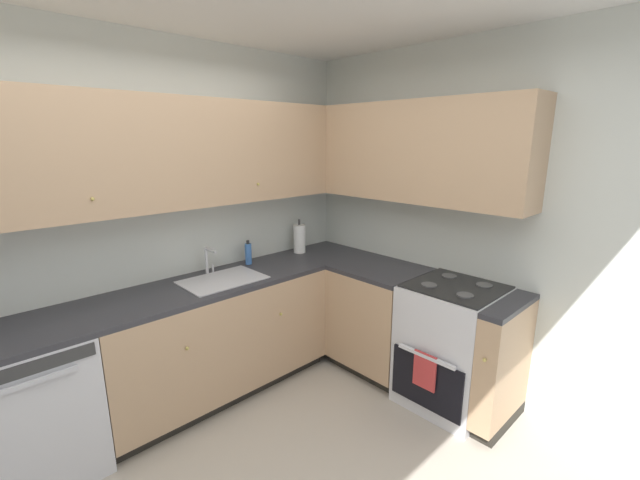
{
  "coord_description": "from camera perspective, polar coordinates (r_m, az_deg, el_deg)",
  "views": [
    {
      "loc": [
        -0.99,
        -1.38,
        1.93
      ],
      "look_at": [
        0.98,
        0.68,
        1.23
      ],
      "focal_mm": 22.99,
      "sensor_mm": 36.0,
      "label": 1
    }
  ],
  "objects": [
    {
      "name": "lower_cabinets_right",
      "position": [
        3.47,
        10.69,
        -11.8
      ],
      "size": [
        0.62,
        1.47,
        0.87
      ],
      "color": "tan",
      "rests_on": "ground_plane"
    },
    {
      "name": "countertop_right",
      "position": [
        3.3,
        11.01,
        -4.74
      ],
      "size": [
        0.6,
        1.47,
        0.03
      ],
      "color": "#2D2D33",
      "rests_on": "lower_cabinets_right"
    },
    {
      "name": "dishwasher",
      "position": [
        3.02,
        -34.85,
        -18.49
      ],
      "size": [
        0.6,
        0.63,
        0.87
      ],
      "color": "silver",
      "rests_on": "ground_plane"
    },
    {
      "name": "upper_cabinets_right",
      "position": [
        3.32,
        11.39,
        11.96
      ],
      "size": [
        0.32,
        2.01,
        0.74
      ],
      "color": "tan"
    },
    {
      "name": "lower_cabinets_back",
      "position": [
        3.33,
        -14.16,
        -13.2
      ],
      "size": [
        1.73,
        0.62,
        0.87
      ],
      "color": "tan",
      "rests_on": "ground_plane"
    },
    {
      "name": "upper_cabinets_back",
      "position": [
        3.02,
        -19.79,
        11.26
      ],
      "size": [
        2.62,
        0.34,
        0.74
      ],
      "color": "tan"
    },
    {
      "name": "paper_towel_roll",
      "position": [
        3.77,
        -2.89,
        0.2
      ],
      "size": [
        0.11,
        0.11,
        0.32
      ],
      "color": "white",
      "rests_on": "countertop_back"
    },
    {
      "name": "sink",
      "position": [
        3.16,
        -13.34,
        -6.16
      ],
      "size": [
        0.59,
        0.4,
        0.1
      ],
      "color": "#B7B7BC",
      "rests_on": "countertop_back"
    },
    {
      "name": "soap_bottle",
      "position": [
        3.47,
        -9.95,
        -1.87
      ],
      "size": [
        0.05,
        0.05,
        0.2
      ],
      "color": "#3F72BF",
      "rests_on": "countertop_back"
    },
    {
      "name": "wall_back",
      "position": [
        3.16,
        -24.55,
        1.42
      ],
      "size": [
        3.86,
        0.05,
        2.64
      ],
      "primitive_type": "cube",
      "color": "silver",
      "rests_on": "ground_plane"
    },
    {
      "name": "wall_right",
      "position": [
        3.27,
        20.42,
        2.18
      ],
      "size": [
        0.05,
        3.16,
        2.64
      ],
      "primitive_type": "cube",
      "color": "silver",
      "rests_on": "ground_plane"
    },
    {
      "name": "countertop_back",
      "position": [
        3.15,
        -14.66,
        -5.89
      ],
      "size": [
        2.94,
        0.6,
        0.03
      ],
      "primitive_type": "cube",
      "color": "#2D2D33",
      "rests_on": "lower_cabinets_back"
    },
    {
      "name": "oven_range",
      "position": [
        3.26,
        17.84,
        -13.66
      ],
      "size": [
        0.68,
        0.62,
        1.06
      ],
      "color": "silver",
      "rests_on": "ground_plane"
    },
    {
      "name": "faucet",
      "position": [
        3.28,
        -15.28,
        -2.46
      ],
      "size": [
        0.07,
        0.16,
        0.21
      ],
      "color": "silver",
      "rests_on": "countertop_back"
    }
  ]
}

